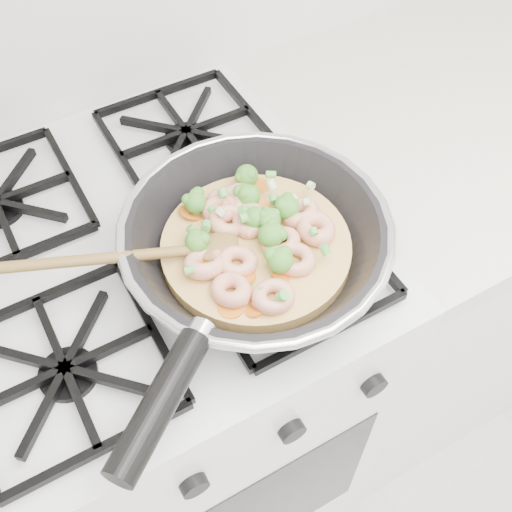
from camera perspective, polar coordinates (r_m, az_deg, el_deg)
stove at (r=1.25m, az=-7.77°, el=-11.38°), size 0.60×0.60×0.92m
counter_right at (r=1.55m, az=19.98°, el=2.27°), size 1.00×0.60×0.90m
skillet at (r=0.78m, az=-0.23°, el=1.24°), size 0.50×0.39×0.10m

